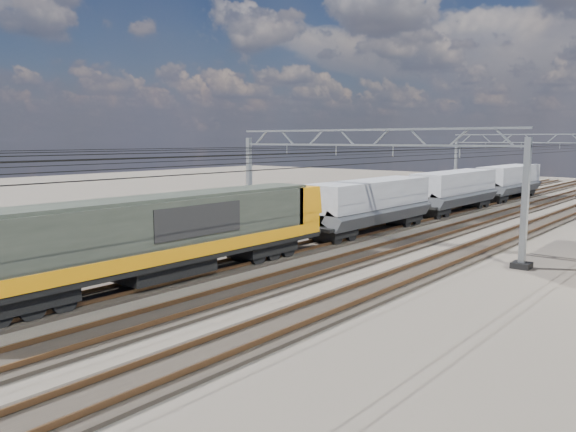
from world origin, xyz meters
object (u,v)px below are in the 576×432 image
Objects in this scene: locomotive at (163,233)px; hopper_wagon_lead at (370,202)px; catenary_gantry_far at (539,163)px; hopper_wagon_third at (509,179)px; hopper_wagon_mid at (455,188)px; catenary_gantry_mid at (363,182)px.

hopper_wagon_lead is at bearing 90.00° from locomotive.
locomotive is 17.70m from hopper_wagon_lead.
catenary_gantry_far is 1.53× the size of hopper_wagon_third.
locomotive reaches higher than hopper_wagon_third.
hopper_wagon_lead is 28.40m from hopper_wagon_third.
hopper_wagon_third is (-2.00, -3.38, -1.67)m from catenary_gantry_far.
locomotive is at bearing -92.31° from catenary_gantry_far.
hopper_wagon_lead is 1.00× the size of hopper_wagon_third.
hopper_wagon_lead is 14.20m from hopper_wagon_mid.
catenary_gantry_mid is 36.00m from catenary_gantry_far.
locomotive is at bearing -90.00° from hopper_wagon_third.
catenary_gantry_far is at bearing 59.40° from hopper_wagon_third.
hopper_wagon_lead is (-2.00, 4.22, -1.67)m from catenary_gantry_mid.
catenary_gantry_far is 0.94× the size of locomotive.
catenary_gantry_far is 1.53× the size of hopper_wagon_mid.
hopper_wagon_lead and hopper_wagon_mid have the same top height.
hopper_wagon_lead is at bearing 115.37° from catenary_gantry_mid.
catenary_gantry_far reaches higher than locomotive.
hopper_wagon_third is at bearing -120.60° from catenary_gantry_far.
catenary_gantry_far reaches higher than hopper_wagon_mid.
hopper_wagon_mid is (0.00, 14.20, 0.00)m from hopper_wagon_lead.
catenary_gantry_mid is 1.53× the size of hopper_wagon_mid.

